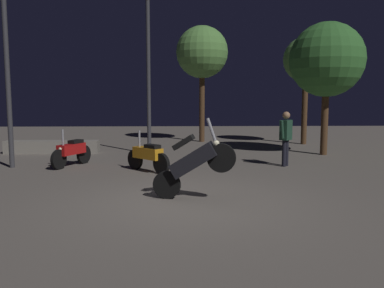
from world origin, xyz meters
The scene contains 11 objects.
ground_plane centered at (0.00, 0.00, 0.00)m, with size 40.00×40.00×0.00m, color #605951.
motorcycle_black_foreground centered at (0.18, 0.18, 0.74)m, with size 1.63×0.54×1.63m.
motorcycle_orange_parked_left centered at (-0.95, 3.26, 0.44)m, with size 1.23×1.26×1.11m.
motorcycle_red_parked_right centered at (-3.24, 4.19, 0.44)m, with size 0.80×1.55×1.11m.
person_rider_beside centered at (3.01, 4.02, 0.95)m, with size 0.50×0.56×1.60m.
streetlamp_near centered at (-1.16, 6.71, 3.53)m, with size 0.36×0.36×5.65m.
streetlamp_far centered at (-4.91, 4.03, 3.37)m, with size 0.36×0.36×5.36m.
tree_left_bg centered at (4.96, 6.33, 3.27)m, with size 2.54×2.54×4.56m.
tree_center_bg centered at (0.92, 10.57, 3.94)m, with size 2.29×2.29×5.12m.
tree_right_bg centered at (5.23, 9.49, 3.52)m, with size 1.89×1.89×4.52m.
planter_wall_low centered at (-4.69, 7.03, 0.22)m, with size 3.33×0.50×0.45m.
Camera 1 is at (-0.08, -7.66, 2.04)m, focal length 38.03 mm.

